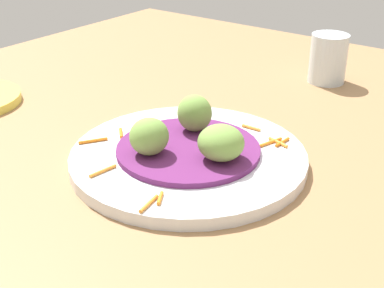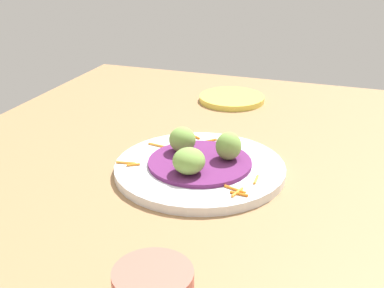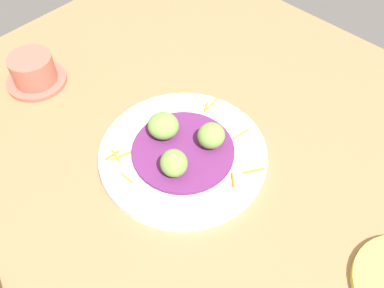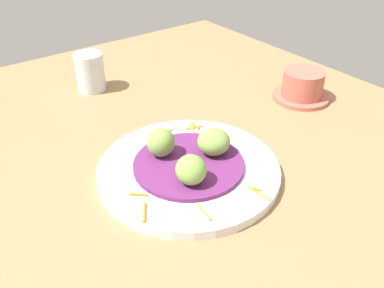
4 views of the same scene
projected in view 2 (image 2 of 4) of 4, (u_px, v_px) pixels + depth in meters
table_surface at (237, 174)px, 84.35cm from camera, size 110.00×110.00×2.00cm
main_plate at (200, 168)px, 82.36cm from camera, size 27.94×27.94×1.48cm
cabbage_bed at (200, 162)px, 81.93cm from camera, size 16.96×16.96×0.68cm
carrot_garnish at (196, 164)px, 81.60cm from camera, size 23.31×20.93×0.40cm
guac_scoop_left at (189, 161)px, 76.99cm from camera, size 6.06×6.20×4.03cm
guac_scoop_center at (229, 146)px, 81.49cm from camera, size 4.29×4.44×4.60cm
guac_scoop_right at (182, 140)px, 84.34cm from camera, size 5.50×5.38×4.30cm
side_plate_small at (232, 99)px, 116.36cm from camera, size 14.98×14.98×1.27cm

